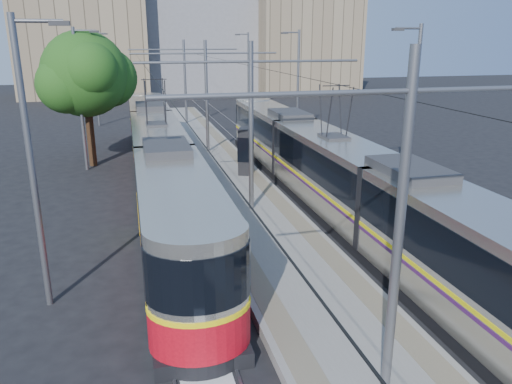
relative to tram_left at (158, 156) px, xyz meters
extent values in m
plane|color=black|center=(3.60, -12.98, -1.71)|extent=(160.00, 160.00, 0.00)
cube|color=gray|center=(3.60, 4.02, -1.56)|extent=(4.00, 50.00, 0.30)
cube|color=gray|center=(2.15, 4.02, -1.40)|extent=(0.70, 50.00, 0.01)
cube|color=gray|center=(5.05, 4.02, -1.40)|extent=(0.70, 50.00, 0.01)
cube|color=gray|center=(-0.72, 4.02, -1.69)|extent=(0.07, 70.00, 0.03)
cube|color=gray|center=(0.72, 4.02, -1.69)|extent=(0.07, 70.00, 0.03)
cube|color=gray|center=(6.48, 4.02, -1.69)|extent=(0.07, 70.00, 0.03)
cube|color=gray|center=(7.92, 4.02, -1.69)|extent=(0.07, 70.00, 0.03)
cube|color=black|center=(0.00, 0.00, -1.51)|extent=(2.30, 30.63, 0.40)
cube|color=#BAB6AB|center=(0.00, 0.00, 0.14)|extent=(2.40, 29.03, 2.90)
cube|color=black|center=(0.00, 0.00, 0.64)|extent=(2.43, 29.03, 1.30)
cube|color=yellow|center=(0.00, 0.00, -0.26)|extent=(2.43, 29.03, 0.12)
cube|color=red|center=(0.00, 0.00, -0.76)|extent=(2.42, 29.03, 1.10)
cube|color=#2D2D30|center=(0.00, 0.00, 1.74)|extent=(1.68, 3.00, 0.30)
cube|color=black|center=(7.20, -5.24, -1.51)|extent=(2.30, 30.37, 0.40)
cube|color=#B7B3A7|center=(7.20, -5.24, 0.14)|extent=(2.40, 28.77, 2.90)
cube|color=black|center=(7.20, -5.24, 0.64)|extent=(2.43, 28.77, 1.30)
cube|color=yellow|center=(7.20, -5.24, -0.26)|extent=(2.43, 28.77, 0.12)
cube|color=#3F164D|center=(7.20, -5.24, -0.41)|extent=(2.43, 28.77, 0.10)
cube|color=#2D2D30|center=(7.20, -5.24, 1.74)|extent=(1.68, 3.00, 0.30)
cylinder|color=slate|center=(3.60, -16.98, 2.09)|extent=(0.20, 0.20, 7.00)
cylinder|color=slate|center=(3.60, -16.98, 4.79)|extent=(9.20, 0.10, 0.10)
cylinder|color=slate|center=(3.60, -4.98, 2.09)|extent=(0.20, 0.20, 7.00)
cylinder|color=slate|center=(3.60, -4.98, 4.79)|extent=(9.20, 0.10, 0.10)
cylinder|color=slate|center=(3.60, 7.02, 2.09)|extent=(0.20, 0.20, 7.00)
cylinder|color=slate|center=(3.60, 7.02, 4.79)|extent=(9.20, 0.10, 0.10)
cylinder|color=slate|center=(3.60, 19.02, 2.09)|extent=(0.20, 0.20, 7.00)
cylinder|color=slate|center=(3.60, 19.02, 4.79)|extent=(9.20, 0.10, 0.10)
cylinder|color=black|center=(0.00, 4.02, 3.84)|extent=(0.02, 70.00, 0.02)
cylinder|color=black|center=(7.20, 4.02, 3.84)|extent=(0.02, 70.00, 0.02)
cylinder|color=slate|center=(-3.90, -10.98, 2.29)|extent=(0.18, 0.18, 8.00)
cube|color=#2D2D30|center=(-2.80, -10.98, 6.04)|extent=(0.50, 0.22, 0.12)
cylinder|color=slate|center=(-3.90, 5.02, 2.29)|extent=(0.18, 0.18, 8.00)
cube|color=#2D2D30|center=(-2.80, 5.02, 6.04)|extent=(0.50, 0.22, 0.12)
cylinder|color=slate|center=(-3.90, 21.02, 2.29)|extent=(0.18, 0.18, 8.00)
cube|color=#2D2D30|center=(-2.80, 21.02, 6.04)|extent=(0.50, 0.22, 0.12)
cylinder|color=slate|center=(11.10, -4.98, 2.29)|extent=(0.18, 0.18, 8.00)
cube|color=#2D2D30|center=(10.00, -4.98, 6.04)|extent=(0.50, 0.22, 0.12)
cylinder|color=slate|center=(11.10, 11.02, 2.29)|extent=(0.18, 0.18, 8.00)
cube|color=#2D2D30|center=(10.00, 11.02, 6.04)|extent=(0.50, 0.22, 0.12)
cylinder|color=slate|center=(11.10, 27.02, 2.29)|extent=(0.18, 0.18, 8.00)
cube|color=#2D2D30|center=(10.00, 27.02, 6.04)|extent=(0.50, 0.22, 0.12)
cube|color=black|center=(4.70, 0.80, -0.15)|extent=(1.04, 1.27, 2.52)
cube|color=black|center=(4.70, 0.80, 0.02)|extent=(1.10, 1.32, 1.31)
cylinder|color=#382314|center=(-3.60, 6.01, -0.07)|extent=(0.45, 0.45, 3.27)
sphere|color=#1D4A15|center=(-3.60, 6.01, 3.72)|extent=(4.91, 4.91, 4.91)
sphere|color=#1D4A15|center=(-2.37, 6.83, 3.41)|extent=(3.48, 3.48, 3.48)
cube|color=gray|center=(-6.40, 47.02, 5.44)|extent=(16.00, 12.00, 14.30)
cube|color=gray|center=(9.60, 51.02, 5.34)|extent=(18.00, 14.00, 14.09)
cube|color=gray|center=(23.60, 45.02, 4.50)|extent=(14.00, 10.00, 12.41)
camera|label=1|loc=(-1.26, -24.95, 5.68)|focal=35.00mm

